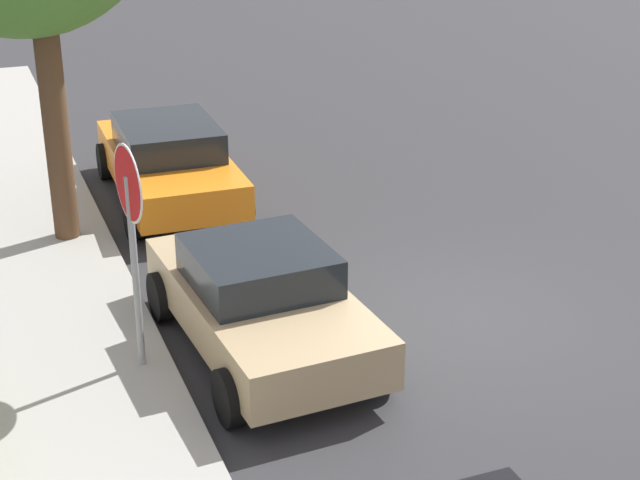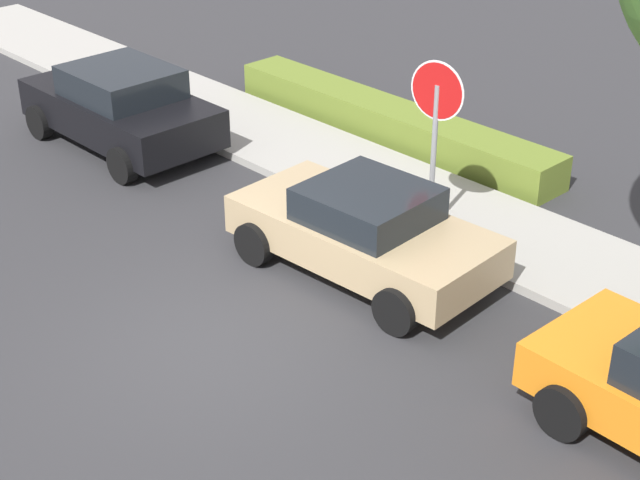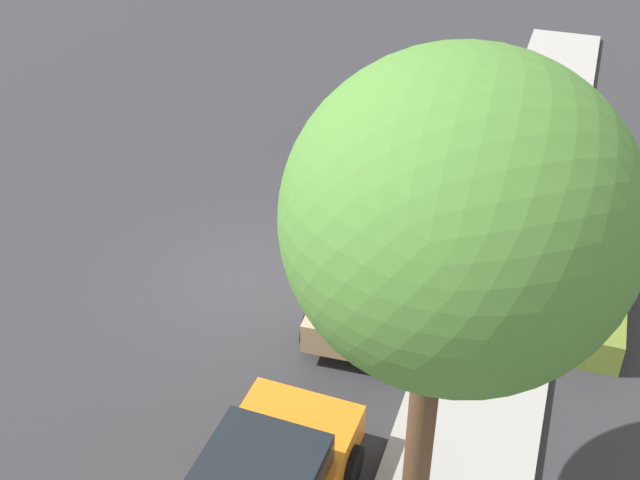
% 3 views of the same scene
% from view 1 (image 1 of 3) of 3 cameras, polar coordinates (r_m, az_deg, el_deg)
% --- Properties ---
extents(ground_plane, '(60.00, 60.00, 0.00)m').
position_cam_1_polar(ground_plane, '(12.86, 7.81, -4.38)').
color(ground_plane, '#2D2D30').
extents(sidewalk_curb, '(32.00, 2.18, 0.14)m').
position_cam_1_polar(sidewalk_curb, '(11.52, -13.91, -7.99)').
color(sidewalk_curb, '#9E9B93').
rests_on(sidewalk_curb, ground_plane).
extents(stop_sign, '(0.87, 0.14, 2.79)m').
position_cam_1_polar(stop_sign, '(10.79, -10.95, 1.23)').
color(stop_sign, gray).
rests_on(stop_sign, ground_plane).
extents(parked_car_tan, '(3.94, 2.15, 1.34)m').
position_cam_1_polar(parked_car_tan, '(11.65, -3.45, -3.48)').
color(parked_car_tan, tan).
rests_on(parked_car_tan, ground_plane).
extents(parked_car_orange, '(4.38, 2.06, 1.36)m').
position_cam_1_polar(parked_car_orange, '(16.58, -8.80, 4.61)').
color(parked_car_orange, orange).
rests_on(parked_car_orange, ground_plane).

